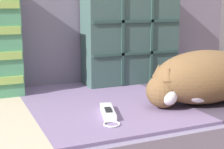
# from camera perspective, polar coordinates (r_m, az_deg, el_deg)

# --- Properties ---
(couch) EXTENTS (1.77, 0.83, 0.36)m
(couch) POSITION_cam_1_polar(r_m,az_deg,el_deg) (1.28, -6.14, -12.16)
(couch) COLOR brown
(couch) RESTS_ON ground_plane
(sofa_backrest) EXTENTS (1.74, 0.14, 0.54)m
(sofa_backrest) POSITION_cam_1_polar(r_m,az_deg,el_deg) (1.51, -10.50, 9.02)
(sofa_backrest) COLOR slate
(sofa_backrest) RESTS_ON couch
(throw_pillow_quilted) EXTENTS (0.41, 0.14, 0.40)m
(throw_pillow_quilted) POSITION_cam_1_polar(r_m,az_deg,el_deg) (1.48, 3.08, 6.40)
(throw_pillow_quilted) COLOR #38514C
(throw_pillow_quilted) RESTS_ON couch
(sleeping_cat) EXTENTS (0.46, 0.21, 0.18)m
(sleeping_cat) POSITION_cam_1_polar(r_m,az_deg,el_deg) (1.20, 14.59, -0.69)
(sleeping_cat) COLOR brown
(sleeping_cat) RESTS_ON couch
(game_remote_near) EXTENTS (0.09, 0.19, 0.02)m
(game_remote_near) POSITION_cam_1_polar(r_m,az_deg,el_deg) (1.05, -0.64, -6.39)
(game_remote_near) COLOR white
(game_remote_near) RESTS_ON couch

